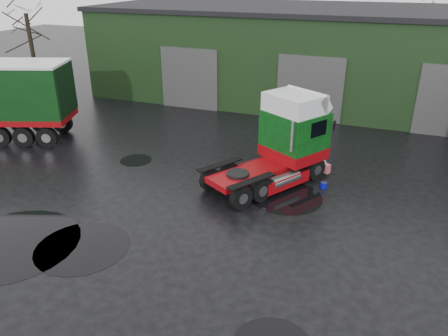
# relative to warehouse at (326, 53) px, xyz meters

# --- Properties ---
(ground) EXTENTS (100.00, 100.00, 0.00)m
(ground) POSITION_rel_warehouse_xyz_m (-2.00, -20.00, -3.16)
(ground) COLOR black
(warehouse) EXTENTS (32.40, 12.40, 6.30)m
(warehouse) POSITION_rel_warehouse_xyz_m (0.00, 0.00, 0.00)
(warehouse) COLOR black
(warehouse) RESTS_ON ground
(hero_tractor) EXTENTS (5.51, 6.69, 3.87)m
(hero_tractor) POSITION_rel_warehouse_xyz_m (-0.12, -15.50, -1.22)
(hero_tractor) COLOR #0A4111
(hero_tractor) RESTS_ON ground
(wash_bucket) EXTENTS (0.31, 0.31, 0.27)m
(wash_bucket) POSITION_rel_warehouse_xyz_m (2.39, -14.94, -3.02)
(wash_bucket) COLOR #070AA0
(wash_bucket) RESTS_ON ground
(tree_left) EXTENTS (4.40, 4.40, 8.50)m
(tree_left) POSITION_rel_warehouse_xyz_m (-19.00, -8.00, 1.09)
(tree_left) COLOR black
(tree_left) RESTS_ON ground
(tree_back_a) EXTENTS (4.40, 4.40, 9.50)m
(tree_back_a) POSITION_rel_warehouse_xyz_m (-8.00, 10.00, 1.59)
(tree_back_a) COLOR black
(tree_back_a) RESTS_ON ground
(tree_back_b) EXTENTS (4.40, 4.40, 7.50)m
(tree_back_b) POSITION_rel_warehouse_xyz_m (8.00, 10.00, 0.59)
(tree_back_b) COLOR black
(tree_back_b) RESTS_ON ground
(puddle_0) EXTENTS (3.22, 3.22, 0.01)m
(puddle_0) POSITION_rel_warehouse_xyz_m (-4.62, -22.29, -3.15)
(puddle_0) COLOR black
(puddle_0) RESTS_ON ground
(puddle_1) EXTENTS (3.03, 3.03, 0.01)m
(puddle_1) POSITION_rel_warehouse_xyz_m (1.07, -16.32, -3.15)
(puddle_1) COLOR black
(puddle_1) RESTS_ON ground
(puddle_2) EXTENTS (4.60, 4.60, 0.01)m
(puddle_2) POSITION_rel_warehouse_xyz_m (-7.03, -22.99, -3.15)
(puddle_2) COLOR black
(puddle_2) RESTS_ON ground
(puddle_4) EXTENTS (1.56, 1.56, 0.01)m
(puddle_4) POSITION_rel_warehouse_xyz_m (-6.80, -15.17, -3.15)
(puddle_4) COLOR black
(puddle_4) RESTS_ON ground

